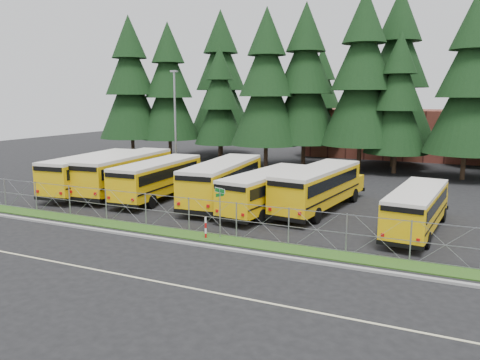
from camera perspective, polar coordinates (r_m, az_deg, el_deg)
name	(u,v)px	position (r m, az deg, el deg)	size (l,w,h in m)	color
ground	(213,229)	(27.62, -3.34, -5.98)	(120.00, 120.00, 0.00)	black
curb	(185,243)	(25.03, -6.68, -7.61)	(50.00, 0.25, 0.12)	gray
grass_verge	(198,236)	(26.19, -5.09, -6.84)	(50.00, 1.40, 0.06)	#204614
road_lane_line	(127,276)	(21.26, -13.65, -11.26)	(50.00, 0.12, 0.01)	beige
chainlink_fence	(204,216)	(26.51, -4.37, -4.44)	(44.00, 0.10, 2.00)	gray
brick_building	(398,133)	(63.94, 18.75, 5.42)	(22.00, 10.00, 6.00)	brown
bus_0	(97,174)	(39.36, -17.08, 0.74)	(2.77, 11.74, 3.08)	#EBAD07
bus_1	(128,174)	(38.52, -13.50, 0.77)	(2.84, 12.02, 3.15)	#EBAD07
bus_2	(161,180)	(36.00, -9.66, 0.06)	(2.61, 11.06, 2.90)	#EBAD07
bus_4	(225,182)	(33.85, -1.88, -0.29)	(2.76, 11.71, 3.07)	#EBAD07
bus_5	(269,192)	(31.41, 3.56, -1.42)	(2.48, 10.52, 2.76)	#EBAD07
bus_6	(320,189)	(32.14, 9.68, -1.07)	(2.68, 11.37, 2.98)	#EBAD07
bus_east	(417,210)	(28.47, 20.81, -3.47)	(2.32, 9.82, 2.57)	#EBAD07
street_sign	(220,202)	(25.30, -2.46, -2.72)	(0.78, 0.51, 2.81)	gray
striped_bollard	(206,228)	(25.66, -4.21, -5.86)	(0.11, 0.11, 1.20)	#B20C0C
light_standard	(175,119)	(46.27, -7.90, 7.37)	(0.70, 0.35, 10.14)	gray
conifer_0	(131,88)	(60.52, -13.19, 10.88)	(7.89, 7.89, 17.45)	black
conifer_1	(169,91)	(59.48, -8.67, 10.66)	(7.53, 7.53, 16.64)	black
conifer_2	(220,104)	(56.96, -2.48, 9.29)	(6.17, 6.17, 13.65)	black
conifer_3	(266,89)	(51.07, 3.24, 11.05)	(7.68, 7.68, 16.98)	black
conifer_4	(305,86)	(52.35, 7.91, 11.31)	(7.97, 7.97, 17.63)	black
conifer_5	(362,81)	(50.31, 14.69, 11.54)	(8.30, 8.30, 18.36)	black
conifer_6	(398,104)	(49.36, 18.67, 8.83)	(6.31, 6.31, 13.97)	black
conifer_7	(470,89)	(47.90, 26.20, 9.97)	(7.57, 7.57, 16.75)	black
conifer_10	(221,83)	(63.23, -2.34, 11.71)	(8.51, 8.51, 18.81)	black
conifer_11	(321,102)	(61.38, 9.89, 9.30)	(6.26, 6.26, 13.84)	black
conifer_12	(397,79)	(54.08, 18.58, 11.60)	(8.61, 8.61, 19.05)	black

